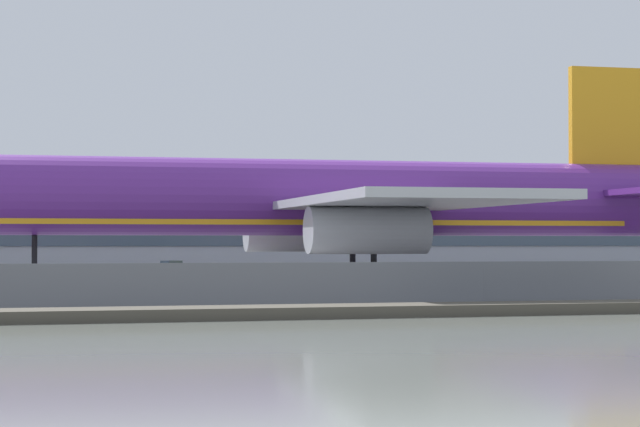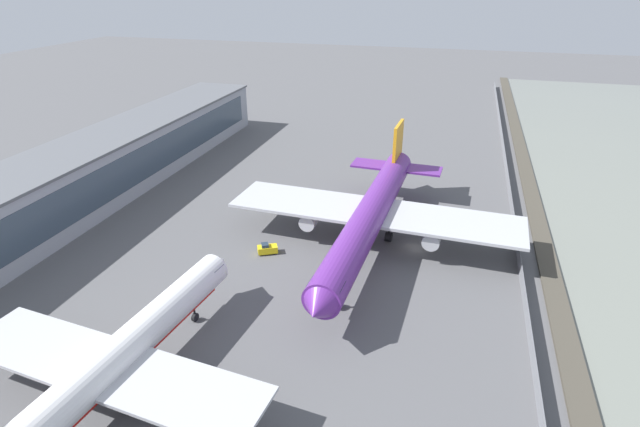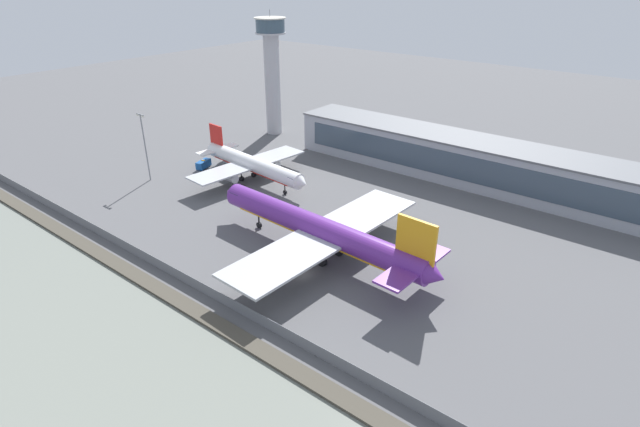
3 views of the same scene
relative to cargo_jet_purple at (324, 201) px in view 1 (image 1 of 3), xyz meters
The scene contains 6 objects.
ground_plane 9.67m from the cargo_jet_purple, 82.35° to the right, with size 500.00×500.00×0.00m, color #565659.
shoreline_seawall 28.68m from the cargo_jet_purple, 87.92° to the right, with size 320.00×3.00×0.50m.
perimeter_fence 24.10m from the cargo_jet_purple, 87.52° to the right, with size 280.00×0.10×2.24m.
cargo_jet_purple is the anchor object (origin of this frame).
baggage_tug 18.02m from the cargo_jet_purple, 115.08° to the left, with size 2.93×3.58×1.80m.
terminal_building 57.32m from the cargo_jet_purple, 81.48° to the left, with size 108.97×15.28×11.87m.
Camera 1 is at (-23.96, -70.97, 3.11)m, focal length 70.00 mm.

